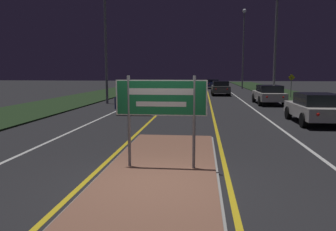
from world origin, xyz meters
name	(u,v)px	position (x,y,z in m)	size (l,w,h in m)	color
ground_plane	(156,183)	(0.00, 0.00, 0.00)	(160.00, 160.00, 0.00)	#232326
median_island	(161,169)	(0.00, 0.85, 0.04)	(2.68, 8.07, 0.10)	#999993
verge_left	(78,99)	(-9.50, 20.00, 0.04)	(5.00, 100.00, 0.08)	#1E3319
verge_right	(312,101)	(9.50, 20.00, 0.04)	(5.00, 100.00, 0.08)	#1E3319
centre_line_yellow_left	(177,96)	(-1.53, 25.00, 0.00)	(0.12, 70.00, 0.01)	gold
centre_line_yellow_right	(209,96)	(1.53, 25.00, 0.00)	(0.12, 70.00, 0.01)	gold
lane_line_white_left	(150,96)	(-4.20, 25.00, 0.00)	(0.12, 70.00, 0.01)	silver
lane_line_white_right	(237,97)	(4.20, 25.00, 0.00)	(0.12, 70.00, 0.01)	silver
edge_line_white_left	(120,96)	(-7.20, 25.00, 0.00)	(0.10, 70.00, 0.01)	silver
edge_line_white_right	(269,97)	(7.20, 25.00, 0.00)	(0.10, 70.00, 0.01)	silver
highway_sign	(161,102)	(0.00, 0.85, 1.64)	(2.12, 0.07, 2.16)	gray
streetlight_left_near	(105,5)	(-6.11, 17.03, 7.12)	(0.55, 0.55, 11.14)	gray
streetlight_right_near	(276,25)	(6.49, 19.87, 5.90)	(0.54, 0.54, 9.05)	gray
streetlight_right_far	(244,40)	(6.37, 39.52, 6.64)	(0.51, 0.51, 10.72)	gray
car_receding_0	(316,108)	(6.09, 8.77, 0.73)	(1.95, 4.12, 1.38)	silver
car_receding_1	(269,94)	(5.73, 17.76, 0.75)	(1.85, 4.53, 1.39)	silver
car_receding_2	(220,88)	(2.74, 26.91, 0.75)	(1.85, 4.28, 1.43)	#4C514C
car_receding_3	(213,84)	(2.37, 40.77, 0.69)	(1.88, 4.34, 1.30)	navy
car_approaching_0	(140,98)	(-2.84, 12.97, 0.76)	(2.02, 4.76, 1.40)	navy
car_approaching_1	(135,87)	(-6.09, 27.19, 0.78)	(1.97, 4.82, 1.47)	#4C514C
car_approaching_2	(150,84)	(-5.90, 35.92, 0.72)	(1.96, 4.25, 1.36)	navy
warning_sign	(291,83)	(8.83, 23.76, 1.33)	(0.60, 0.06, 2.07)	gray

